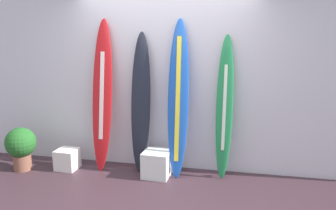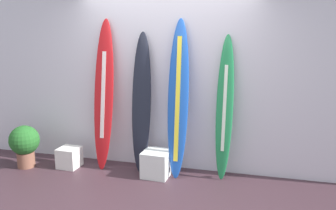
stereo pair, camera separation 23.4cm
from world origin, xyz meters
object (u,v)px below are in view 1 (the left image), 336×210
surfboard_emerald (224,109)px  display_block_center (157,164)px  surfboard_crimson (102,97)px  display_block_left (67,159)px  surfboard_charcoal (141,104)px  potted_plant (21,145)px  surfboard_cobalt (178,100)px

surfboard_emerald → display_block_center: 1.21m
surfboard_crimson → display_block_left: size_ratio=7.09×
surfboard_charcoal → display_block_center: (0.27, -0.19, -0.80)m
surfboard_crimson → surfboard_emerald: surfboard_crimson is taller
potted_plant → display_block_left: bearing=14.0°
surfboard_crimson → surfboard_emerald: bearing=1.6°
surfboard_cobalt → display_block_left: (-1.62, -0.17, -0.92)m
surfboard_crimson → surfboard_cobalt: 1.11m
surfboard_emerald → display_block_center: (-0.90, -0.21, -0.78)m
surfboard_crimson → display_block_center: surfboard_crimson is taller
display_block_left → potted_plant: 0.69m
display_block_center → surfboard_crimson: bearing=169.0°
surfboard_charcoal → surfboard_crimson: bearing=-177.7°
display_block_left → surfboard_cobalt: bearing=5.9°
surfboard_crimson → potted_plant: bearing=-163.3°
surfboard_emerald → display_block_left: (-2.24, -0.23, -0.82)m
surfboard_cobalt → surfboard_crimson: bearing=179.2°
surfboard_cobalt → display_block_left: surfboard_cobalt is taller
surfboard_charcoal → surfboard_cobalt: bearing=-4.0°
surfboard_crimson → surfboard_emerald: size_ratio=1.11×
surfboard_emerald → display_block_left: 2.40m
surfboard_cobalt → surfboard_charcoal: bearing=176.0°
surfboard_cobalt → potted_plant: size_ratio=3.42×
surfboard_charcoal → display_block_left: 1.38m
surfboard_cobalt → display_block_center: surfboard_cobalt is taller
surfboard_charcoal → potted_plant: size_ratio=3.14×
surfboard_crimson → potted_plant: size_ratio=3.43×
surfboard_cobalt → display_block_left: size_ratio=7.08×
display_block_center → potted_plant: size_ratio=0.60×
surfboard_charcoal → potted_plant: surfboard_charcoal is taller
potted_plant → surfboard_cobalt: bearing=8.2°
surfboard_cobalt → potted_plant: (-2.25, -0.33, -0.70)m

